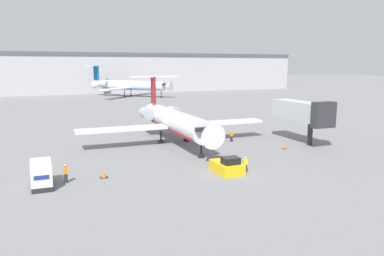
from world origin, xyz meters
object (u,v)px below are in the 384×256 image
pushback_tug (227,166)px  airplane_parked_far_left (129,85)px  worker_by_wing (231,136)px  traffic_cone_left (104,175)px  worker_on_apron (66,173)px  jet_bridge (303,112)px  luggage_cart (41,174)px  worker_near_tug (245,164)px  traffic_cone_right (284,147)px  airplane_main (175,121)px

pushback_tug → airplane_parked_far_left: (12.15, 94.99, 3.22)m
worker_by_wing → traffic_cone_left: bearing=-151.9°
pushback_tug → traffic_cone_left: pushback_tug is taller
worker_on_apron → traffic_cone_left: 3.63m
airplane_parked_far_left → jet_bridge: bearing=-87.0°
luggage_cart → worker_near_tug: 19.69m
worker_on_apron → worker_near_tug: bearing=-10.8°
luggage_cart → traffic_cone_left: size_ratio=5.03×
luggage_cart → jet_bridge: size_ratio=0.36×
traffic_cone_left → jet_bridge: bearing=12.0°
worker_near_tug → worker_by_wing: worker_near_tug is taller
luggage_cart → jet_bridge: jet_bridge is taller
traffic_cone_right → jet_bridge: size_ratio=0.06×
pushback_tug → traffic_cone_right: bearing=29.4°
luggage_cart → worker_on_apron: 2.16m
airplane_parked_far_left → jet_bridge: 85.93m
airplane_main → jet_bridge: size_ratio=2.67×
luggage_cart → traffic_cone_left: bearing=7.5°
pushback_tug → worker_by_wing: pushback_tug is taller
airplane_main → traffic_cone_left: bearing=-133.3°
luggage_cart → worker_by_wing: size_ratio=2.23×
traffic_cone_left → traffic_cone_right: traffic_cone_left is taller
pushback_tug → worker_near_tug: pushback_tug is taller
traffic_cone_left → jet_bridge: (28.67, 6.10, 4.14)m
luggage_cart → worker_near_tug: luggage_cart is taller
traffic_cone_right → airplane_parked_far_left: bearing=90.0°
worker_near_tug → luggage_cart: bearing=171.6°
traffic_cone_right → traffic_cone_left: bearing=-171.2°
worker_near_tug → traffic_cone_left: 14.30m
pushback_tug → traffic_cone_left: (-11.95, 3.09, -0.36)m
traffic_cone_left → airplane_parked_far_left: (24.10, 91.90, 3.58)m
worker_on_apron → traffic_cone_right: bearing=8.3°
luggage_cart → traffic_cone_left: luggage_cart is taller
airplane_main → jet_bridge: bearing=-22.2°
airplane_parked_far_left → jet_bridge: airplane_parked_far_left is taller
luggage_cart → worker_by_wing: (25.56, 11.38, -0.34)m
airplane_main → worker_near_tug: bearing=-84.0°
pushback_tug → jet_bridge: jet_bridge is taller
airplane_main → luggage_cart: (-17.75, -13.60, -1.99)m
jet_bridge → pushback_tug: bearing=-151.2°
airplane_main → worker_on_apron: (-15.65, -13.14, -2.21)m
airplane_main → traffic_cone_left: airplane_main is taller
worker_on_apron → traffic_cone_left: worker_on_apron is taller
worker_on_apron → jet_bridge: jet_bridge is taller
traffic_cone_left → worker_near_tug: bearing=-14.7°
worker_on_apron → airplane_main: bearing=40.0°
pushback_tug → worker_on_apron: (-15.51, 2.80, 0.29)m
worker_by_wing → traffic_cone_left: size_ratio=2.25×
luggage_cart → worker_by_wing: 27.98m
airplane_main → traffic_cone_left: size_ratio=37.71×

